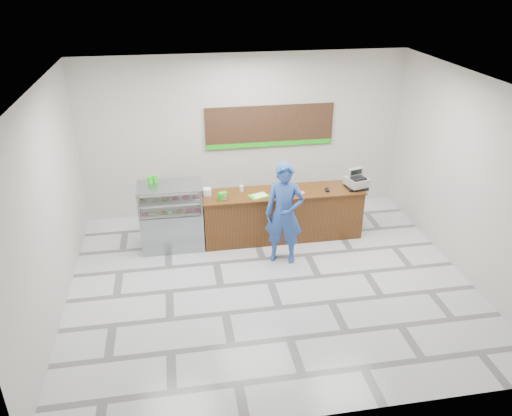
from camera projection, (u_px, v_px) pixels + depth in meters
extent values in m
plane|color=silver|center=(270.00, 281.00, 8.92)|extent=(7.00, 7.00, 0.00)
plane|color=beige|center=(244.00, 136.00, 10.79)|extent=(7.00, 0.00, 7.00)
plane|color=silver|center=(273.00, 85.00, 7.36)|extent=(7.00, 7.00, 0.00)
cube|color=brown|center=(282.00, 215.00, 10.15)|extent=(3.20, 0.70, 1.00)
cube|color=brown|center=(283.00, 192.00, 9.92)|extent=(3.26, 0.76, 0.03)
cube|color=gray|center=(173.00, 228.00, 9.86)|extent=(1.20, 0.70, 0.80)
cube|color=white|center=(170.00, 199.00, 9.57)|extent=(1.20, 0.70, 0.50)
cube|color=gray|center=(169.00, 186.00, 9.45)|extent=(1.22, 0.72, 0.03)
cube|color=silver|center=(171.00, 209.00, 9.67)|extent=(1.14, 0.64, 0.02)
cube|color=silver|center=(170.00, 198.00, 9.56)|extent=(1.14, 0.64, 0.02)
torus|color=#F15681|center=(144.00, 212.00, 9.49)|extent=(0.15, 0.15, 0.05)
torus|color=#A6F494|center=(153.00, 211.00, 9.52)|extent=(0.15, 0.15, 0.05)
torus|color=#B38A3D|center=(162.00, 211.00, 9.54)|extent=(0.15, 0.15, 0.05)
torus|color=#A6F494|center=(171.00, 210.00, 9.57)|extent=(0.15, 0.15, 0.05)
torus|color=#B38A3D|center=(180.00, 209.00, 9.59)|extent=(0.15, 0.15, 0.05)
torus|color=#F15681|center=(188.00, 209.00, 9.62)|extent=(0.15, 0.15, 0.05)
torus|color=#F15681|center=(197.00, 208.00, 9.64)|extent=(0.15, 0.15, 0.05)
torus|color=#B38A3D|center=(143.00, 197.00, 9.52)|extent=(0.15, 0.15, 0.05)
torus|color=#A6F494|center=(154.00, 197.00, 9.55)|extent=(0.15, 0.15, 0.05)
torus|color=#B38A3D|center=(165.00, 196.00, 9.58)|extent=(0.15, 0.15, 0.05)
torus|color=#F15681|center=(175.00, 195.00, 9.61)|extent=(0.15, 0.15, 0.05)
torus|color=#F15681|center=(186.00, 194.00, 9.64)|extent=(0.15, 0.15, 0.05)
torus|color=#F15681|center=(196.00, 194.00, 9.67)|extent=(0.15, 0.15, 0.05)
cube|color=black|center=(270.00, 126.00, 10.75)|extent=(2.80, 0.05, 0.90)
cube|color=green|center=(270.00, 144.00, 10.90)|extent=(2.80, 0.02, 0.10)
cube|color=black|center=(356.00, 186.00, 10.07)|extent=(0.39, 0.39, 0.06)
cube|color=gray|center=(357.00, 181.00, 10.02)|extent=(0.49, 0.50, 0.16)
cube|color=black|center=(358.00, 178.00, 9.90)|extent=(0.32, 0.26, 0.04)
cube|color=gray|center=(355.00, 172.00, 10.05)|extent=(0.35, 0.18, 0.16)
cube|color=black|center=(356.00, 172.00, 10.00)|extent=(0.25, 0.08, 0.10)
cube|color=black|center=(327.00, 190.00, 9.93)|extent=(0.10, 0.16, 0.04)
cube|color=#42D11E|center=(259.00, 196.00, 9.70)|extent=(0.43, 0.37, 0.02)
cube|color=white|center=(260.00, 195.00, 9.70)|extent=(0.31, 0.26, 0.00)
cube|color=white|center=(207.00, 192.00, 9.74)|extent=(0.16, 0.16, 0.13)
cylinder|color=silver|center=(242.00, 188.00, 9.90)|extent=(0.08, 0.08, 0.12)
cube|color=green|center=(223.00, 196.00, 9.54)|extent=(0.19, 0.15, 0.15)
cylinder|color=#F15681|center=(301.00, 193.00, 9.86)|extent=(0.15, 0.15, 0.00)
cylinder|color=green|center=(150.00, 180.00, 9.48)|extent=(0.09, 0.09, 0.15)
cylinder|color=green|center=(155.00, 179.00, 9.53)|extent=(0.10, 0.10, 0.15)
imported|color=#294B9B|center=(284.00, 214.00, 9.15)|extent=(0.83, 0.68, 1.96)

